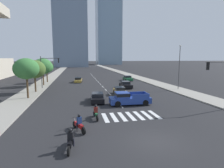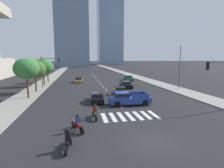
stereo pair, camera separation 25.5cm
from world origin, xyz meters
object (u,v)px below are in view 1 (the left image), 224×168
at_px(motorcycle_third, 96,113).
at_px(street_tree_fourth, 47,67).
at_px(street_lamp_east, 179,64).
at_px(pickup_truck, 128,99).
at_px(sedan_black_2, 126,85).
at_px(sedan_gold_3, 78,80).
at_px(street_tree_third, 43,66).
at_px(sedan_gold_1, 120,91).
at_px(street_tree_second, 34,69).
at_px(traffic_signal_near, 223,75).
at_px(sedan_green_4, 128,78).
at_px(motorcycle_lead, 71,141).
at_px(street_tree_nearest, 26,69).
at_px(motorcycle_trailing, 79,124).
at_px(sedan_black_0, 97,97).
at_px(traffic_signal_far, 48,67).

height_order(motorcycle_third, street_tree_fourth, street_tree_fourth).
distance_m(street_lamp_east, street_tree_fourth, 30.78).
distance_m(pickup_truck, sedan_black_2, 13.67).
height_order(motorcycle_third, sedan_gold_3, motorcycle_third).
height_order(street_tree_third, street_tree_fourth, street_tree_third).
relative_size(sedan_gold_1, street_tree_second, 0.78).
bearing_deg(street_lamp_east, sedan_gold_1, -168.69).
bearing_deg(street_tree_third, street_lamp_east, -21.62).
height_order(traffic_signal_near, street_lamp_east, street_lamp_east).
bearing_deg(sedan_green_4, sedan_gold_3, -84.09).
bearing_deg(sedan_black_2, sedan_green_4, 162.40).
relative_size(motorcycle_lead, pickup_truck, 0.42).
bearing_deg(motorcycle_third, pickup_truck, -50.65).
bearing_deg(street_tree_nearest, street_tree_second, 90.00).
bearing_deg(motorcycle_trailing, street_tree_second, -3.88).
xyz_separation_m(sedan_black_0, street_tree_nearest, (-9.98, 3.64, 3.90)).
relative_size(traffic_signal_near, street_tree_second, 1.05).
xyz_separation_m(motorcycle_third, street_tree_second, (-8.94, 16.20, 3.53)).
bearing_deg(motorcycle_trailing, sedan_black_0, -39.94).
distance_m(motorcycle_lead, motorcycle_trailing, 2.99).
bearing_deg(street_tree_fourth, motorcycle_trailing, -77.38).
height_order(sedan_black_0, traffic_signal_far, traffic_signal_far).
height_order(sedan_black_2, street_tree_second, street_tree_second).
bearing_deg(traffic_signal_near, street_tree_second, -33.15).
bearing_deg(motorcycle_third, street_tree_nearest, 33.53).
bearing_deg(traffic_signal_far, sedan_black_0, -57.17).
bearing_deg(pickup_truck, street_lamp_east, -143.28).
distance_m(motorcycle_trailing, sedan_gold_1, 15.74).
bearing_deg(street_tree_fourth, sedan_gold_1, -52.14).
height_order(street_lamp_east, street_tree_nearest, street_lamp_east).
height_order(sedan_gold_3, street_tree_fourth, street_tree_fourth).
bearing_deg(sedan_black_2, street_lamp_east, 66.11).
bearing_deg(motorcycle_third, traffic_signal_near, -93.42).
distance_m(sedan_black_2, traffic_signal_far, 15.98).
distance_m(sedan_black_0, street_tree_second, 13.85).
bearing_deg(motorcycle_lead, street_tree_third, 20.43).
bearing_deg(sedan_black_0, traffic_signal_far, 37.95).
xyz_separation_m(sedan_gold_1, traffic_signal_far, (-12.54, 8.82, 3.78)).
bearing_deg(sedan_gold_3, sedan_black_0, -168.22).
distance_m(sedan_black_2, sedan_green_4, 12.36).
distance_m(motorcycle_third, sedan_gold_3, 28.86).
distance_m(sedan_gold_3, street_tree_fourth, 8.31).
distance_m(pickup_truck, sedan_gold_1, 6.58).
bearing_deg(sedan_black_0, sedan_gold_3, 11.37).
height_order(motorcycle_trailing, sedan_green_4, motorcycle_trailing).
bearing_deg(sedan_black_0, street_tree_second, 53.29).
xyz_separation_m(motorcycle_trailing, street_tree_fourth, (-7.25, 32.40, 3.24)).
bearing_deg(motorcycle_trailing, sedan_gold_3, -25.45).
bearing_deg(motorcycle_lead, sedan_gold_1, -15.96).
bearing_deg(street_tree_fourth, motorcycle_lead, -79.31).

